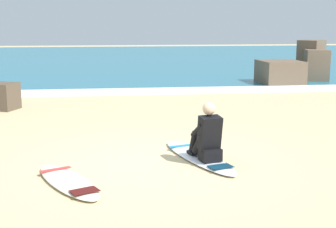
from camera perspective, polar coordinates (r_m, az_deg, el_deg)
The scene contains 8 objects.
ground_plane at distance 8.05m, azimuth -1.48°, elevation -5.62°, with size 80.00×80.00×0.00m, color #CCB584.
sea at distance 29.30m, azimuth -5.66°, elevation 6.42°, with size 80.00×28.00×0.10m, color teal.
breaking_foam at distance 15.69m, azimuth -4.30°, elevation 2.65°, with size 80.00×0.90×0.11m, color white.
surfboard_main at distance 8.22m, azimuth 3.61°, elevation -5.03°, with size 1.17×2.38×0.08m.
surfer_seated at distance 7.88m, azimuth 4.63°, elevation -2.74°, with size 0.49×0.76×0.95m.
surfboard_spare_near at distance 7.14m, azimuth -11.65°, elevation -7.74°, with size 1.27×1.91×0.08m.
rock_outcrop_distant at distance 18.84m, azimuth 15.19°, elevation 5.31°, with size 3.08×2.84×1.57m.
shoreline_rock at distance 13.44m, azimuth -18.95°, elevation 1.98°, with size 0.66×0.74×0.70m, color brown.
Camera 1 is at (-0.75, -7.68, 2.28)m, focal length 51.85 mm.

